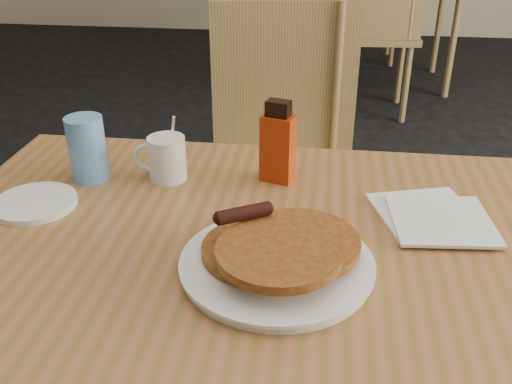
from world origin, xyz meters
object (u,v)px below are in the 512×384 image
Objects in this scene: pancake_plate at (278,257)px; chair_neighbor_near at (380,19)px; main_table at (251,253)px; coffee_mug at (166,157)px; syrup_bottle at (278,144)px; chair_main_far at (280,141)px; blue_tumbler at (87,149)px.

chair_neighbor_near is at bearing 83.01° from pancake_plate.
pancake_plate is at bearing -61.62° from main_table.
main_table is at bearing -102.50° from chair_neighbor_near.
main_table is 0.29m from coffee_mug.
coffee_mug is (-0.25, 0.29, 0.02)m from pancake_plate.
chair_neighbor_near is 2.50m from syrup_bottle.
chair_neighbor_near is at bearing 67.89° from chair_main_far.
main_table is 0.78m from chair_main_far.
main_table is 7.03× the size of syrup_bottle.
chair_main_far is 0.99× the size of chair_neighbor_near.
coffee_mug reaches higher than main_table.
pancake_plate is (-0.34, -2.77, 0.17)m from chair_neighbor_near.
main_table is 8.31× the size of coffee_mug.
blue_tumbler is (-0.35, 0.17, 0.11)m from main_table.
chair_neighbor_near is 7.09× the size of coffee_mug.
chair_neighbor_near reaches higher than coffee_mug.
chair_neighbor_near is at bearing 65.72° from coffee_mug.
chair_neighbor_near is at bearing 73.33° from blue_tumbler.
chair_neighbor_near reaches higher than chair_main_far.
syrup_bottle reaches higher than pancake_plate.
main_table is at bearing 118.38° from pancake_plate.
chair_main_far is 0.73m from blue_tumbler.
pancake_plate is (0.06, -0.10, 0.07)m from main_table.
coffee_mug is (-0.18, -0.59, 0.20)m from chair_main_far.
coffee_mug reaches higher than blue_tumbler.
chair_main_far is at bearing 94.83° from pancake_plate.
blue_tumbler is at bearing 146.69° from pancake_plate.
coffee_mug is at bearing 6.78° from blue_tumbler.
pancake_plate is 0.38m from coffee_mug.
chair_main_far is at bearing 110.15° from syrup_bottle.
chair_main_far is 0.65m from coffee_mug.
main_table is at bearing -25.15° from blue_tumbler.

